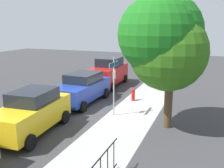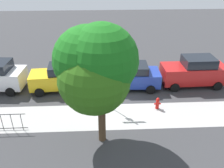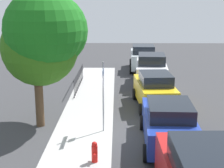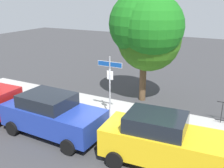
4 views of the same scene
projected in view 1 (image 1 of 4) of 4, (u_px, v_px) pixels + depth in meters
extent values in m
plane|color=#38383A|center=(108.00, 113.00, 13.83)|extent=(60.00, 60.00, 0.00)
cube|color=#A8A6A4|center=(118.00, 130.00, 11.56)|extent=(24.00, 2.60, 0.00)
cylinder|color=#9EA0A5|center=(114.00, 87.00, 13.19)|extent=(0.07, 0.07, 3.10)
cube|color=#144799|center=(114.00, 64.00, 12.92)|extent=(1.25, 0.02, 0.22)
cube|color=white|center=(114.00, 64.00, 12.92)|extent=(1.28, 0.02, 0.25)
cube|color=silver|center=(114.00, 75.00, 13.04)|extent=(0.32, 0.02, 0.42)
cylinder|color=#4C3824|center=(168.00, 100.00, 11.69)|extent=(0.38, 0.38, 2.62)
sphere|color=#186818|center=(164.00, 32.00, 11.17)|extent=(3.43, 3.43, 3.43)
sphere|color=#196919|center=(156.00, 35.00, 10.68)|extent=(3.30, 3.30, 3.30)
sphere|color=#2D6516|center=(168.00, 52.00, 10.93)|extent=(3.42, 3.42, 3.42)
cube|color=red|center=(108.00, 74.00, 19.91)|extent=(4.63, 1.93, 1.23)
cube|color=black|center=(110.00, 62.00, 19.95)|extent=(2.24, 1.66, 0.65)
cylinder|color=black|center=(113.00, 87.00, 18.32)|extent=(0.64, 0.23, 0.64)
cylinder|color=black|center=(90.00, 85.00, 18.93)|extent=(0.64, 0.23, 0.64)
cylinder|color=black|center=(125.00, 79.00, 21.17)|extent=(0.64, 0.23, 0.64)
cylinder|color=black|center=(105.00, 77.00, 21.78)|extent=(0.64, 0.23, 0.64)
cube|color=#1F3799|center=(82.00, 90.00, 15.52)|extent=(4.54, 2.03, 0.96)
cube|color=black|center=(83.00, 77.00, 15.59)|extent=(2.20, 1.73, 0.54)
cylinder|color=black|center=(83.00, 107.00, 13.91)|extent=(0.65, 0.24, 0.64)
cylinder|color=black|center=(54.00, 103.00, 14.63)|extent=(0.65, 0.24, 0.64)
cylinder|color=black|center=(106.00, 93.00, 16.64)|extent=(0.65, 0.24, 0.64)
cylinder|color=black|center=(81.00, 90.00, 17.36)|extent=(0.65, 0.24, 0.64)
cube|color=gold|center=(31.00, 115.00, 11.14)|extent=(4.32, 2.03, 1.02)
cube|color=black|center=(33.00, 96.00, 11.20)|extent=(2.12, 1.67, 0.56)
cylinder|color=black|center=(29.00, 142.00, 9.68)|extent=(0.65, 0.26, 0.64)
cylinder|color=black|center=(65.00, 117.00, 12.34)|extent=(0.65, 0.26, 0.64)
cylinder|color=black|center=(34.00, 113.00, 12.84)|extent=(0.65, 0.26, 0.64)
cylinder|color=black|center=(114.00, 157.00, 8.23)|extent=(0.03, 0.03, 1.05)
cylinder|color=black|center=(108.00, 165.00, 7.75)|extent=(0.03, 0.03, 1.05)
cylinder|color=red|center=(133.00, 96.00, 16.06)|extent=(0.22, 0.22, 0.62)
sphere|color=red|center=(133.00, 90.00, 15.97)|extent=(0.20, 0.20, 0.20)
cylinder|color=red|center=(134.00, 95.00, 16.20)|extent=(0.10, 0.09, 0.09)
cylinder|color=red|center=(132.00, 96.00, 15.91)|extent=(0.10, 0.09, 0.09)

